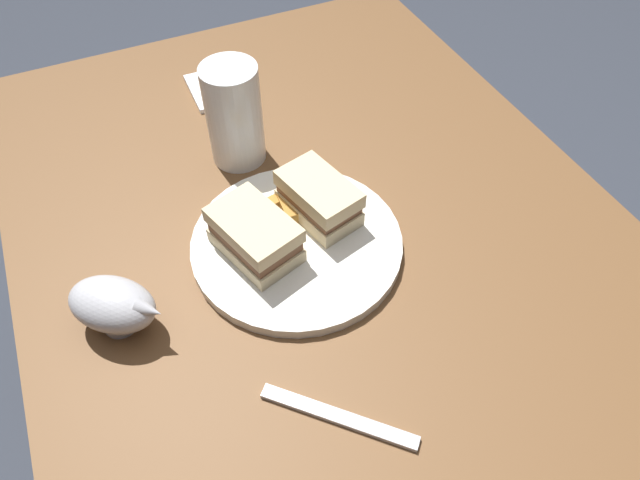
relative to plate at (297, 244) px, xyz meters
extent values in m
plane|color=#333842|center=(0.05, 0.05, -0.72)|extent=(6.00, 6.00, 0.00)
cube|color=brown|center=(0.05, 0.05, -0.36)|extent=(1.27, 0.83, 0.71)
cylinder|color=silver|center=(0.00, 0.00, 0.00)|extent=(0.29, 0.29, 0.02)
cube|color=beige|center=(-0.03, 0.04, 0.02)|extent=(0.13, 0.09, 0.02)
cube|color=brown|center=(-0.03, 0.04, 0.04)|extent=(0.12, 0.09, 0.01)
cube|color=beige|center=(-0.03, 0.04, 0.06)|extent=(0.13, 0.09, 0.02)
cube|color=beige|center=(-0.01, -0.05, 0.02)|extent=(0.13, 0.11, 0.02)
cube|color=brown|center=(-0.01, -0.05, 0.04)|extent=(0.13, 0.10, 0.02)
cube|color=beige|center=(-0.01, -0.05, 0.06)|extent=(0.13, 0.11, 0.02)
cube|color=#B77F33|center=(-0.03, -0.03, 0.02)|extent=(0.03, 0.04, 0.02)
cube|color=#B77F33|center=(-0.07, -0.01, 0.02)|extent=(0.03, 0.05, 0.02)
cube|color=#B77F33|center=(-0.05, 0.01, 0.02)|extent=(0.05, 0.03, 0.02)
cube|color=gold|center=(-0.05, -0.06, 0.02)|extent=(0.04, 0.04, 0.01)
cylinder|color=white|center=(-0.21, -0.01, 0.07)|extent=(0.08, 0.08, 0.16)
cylinder|color=gold|center=(-0.21, -0.01, 0.04)|extent=(0.07, 0.07, 0.09)
cylinder|color=#B7B7BC|center=(0.02, -0.24, 0.00)|extent=(0.04, 0.04, 0.02)
ellipsoid|color=#B7B7BC|center=(0.02, -0.24, 0.04)|extent=(0.13, 0.13, 0.06)
ellipsoid|color=#381E0F|center=(0.02, -0.24, 0.04)|extent=(0.10, 0.11, 0.02)
cone|color=#B7B7BC|center=(0.06, -0.21, 0.05)|extent=(0.04, 0.04, 0.02)
cube|color=white|center=(-0.39, 0.01, 0.00)|extent=(0.11, 0.09, 0.01)
cube|color=silver|center=(0.24, -0.05, 0.00)|extent=(0.14, 0.14, 0.01)
camera|label=1|loc=(0.47, -0.18, 0.61)|focal=32.45mm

